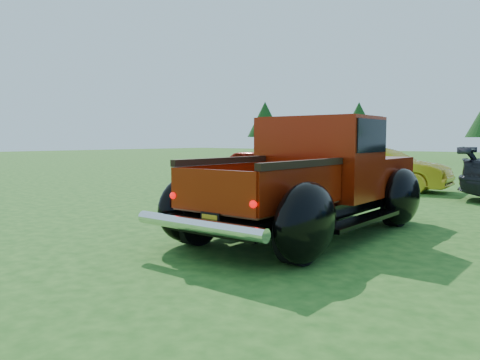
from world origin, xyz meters
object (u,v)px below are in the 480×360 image
Objects in this scene: tree_west at (359,121)px; pickup_truck at (319,177)px; tree_far_west at (265,120)px; show_car_yellow at (384,169)px; show_car_red at (259,166)px.

tree_west reaches higher than pickup_truck.
show_car_yellow is at bearing -45.73° from tree_far_west.
tree_west reaches higher than show_car_red.
pickup_truck reaches higher than show_car_yellow.
show_car_yellow is (4.88, 0.35, 0.05)m from show_car_red.
pickup_truck is at bearing -51.89° from tree_far_west.
tree_far_west reaches higher than show_car_yellow.
show_car_red is (-6.74, 7.10, -0.35)m from pickup_truck.
show_car_red is at bearing 88.52° from show_car_yellow.
show_car_yellow is (20.38, -20.91, -2.84)m from tree_far_west.
pickup_truck is 9.80m from show_car_red.
tree_far_west is 10.06m from tree_west.
show_car_red is 0.90× the size of show_car_yellow.
tree_west is at bearing -5.71° from tree_far_west.
tree_far_west is 1.13× the size of tree_west.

